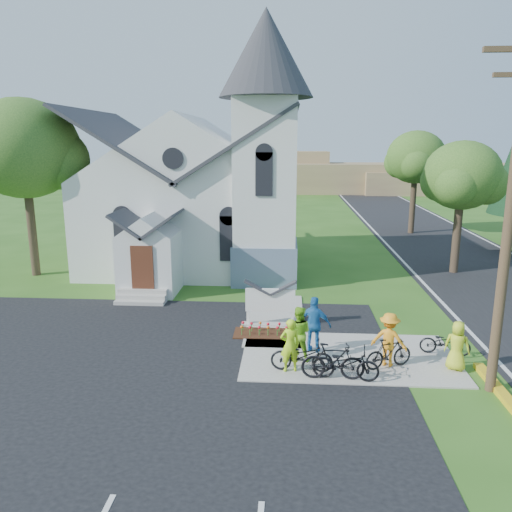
# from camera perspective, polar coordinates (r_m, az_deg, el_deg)

# --- Properties ---
(ground) EXTENTS (120.00, 120.00, 0.00)m
(ground) POSITION_cam_1_polar(r_m,az_deg,el_deg) (16.56, 5.44, -12.02)
(ground) COLOR #2D5919
(ground) RESTS_ON ground
(parking_lot) EXTENTS (20.00, 16.00, 0.02)m
(parking_lot) POSITION_cam_1_polar(r_m,az_deg,el_deg) (16.10, -20.89, -13.59)
(parking_lot) COLOR black
(parking_lot) RESTS_ON ground
(road) EXTENTS (8.00, 90.00, 0.02)m
(road) POSITION_cam_1_polar(r_m,az_deg,el_deg) (32.56, 22.56, -0.40)
(road) COLOR black
(road) RESTS_ON ground
(sidewalk) EXTENTS (7.00, 4.00, 0.05)m
(sidewalk) POSITION_cam_1_polar(r_m,az_deg,el_deg) (17.12, 10.51, -11.23)
(sidewalk) COLOR gray
(sidewalk) RESTS_ON ground
(church) EXTENTS (12.35, 12.00, 13.00)m
(church) POSITION_cam_1_polar(r_m,az_deg,el_deg) (27.98, -6.48, 9.34)
(church) COLOR white
(church) RESTS_ON ground
(church_sign) EXTENTS (2.20, 0.40, 1.70)m
(church_sign) POSITION_cam_1_polar(r_m,az_deg,el_deg) (19.17, 1.64, -5.13)
(church_sign) COLOR gray
(church_sign) RESTS_ON ground
(flower_bed) EXTENTS (2.60, 1.10, 0.07)m
(flower_bed) POSITION_cam_1_polar(r_m,az_deg,el_deg) (18.66, 1.51, -8.88)
(flower_bed) COLOR #3A200F
(flower_bed) RESTS_ON ground
(tree_lot_corner) EXTENTS (5.60, 5.60, 9.15)m
(tree_lot_corner) POSITION_cam_1_polar(r_m,az_deg,el_deg) (28.39, -25.01, 11.03)
(tree_lot_corner) COLOR #3B2820
(tree_lot_corner) RESTS_ON ground
(tree_road_near) EXTENTS (4.00, 4.00, 7.05)m
(tree_road_near) POSITION_cam_1_polar(r_m,az_deg,el_deg) (28.54, 22.49, 8.44)
(tree_road_near) COLOR #3B2820
(tree_road_near) RESTS_ON ground
(tree_road_mid) EXTENTS (4.40, 4.40, 7.80)m
(tree_road_mid) POSITION_cam_1_polar(r_m,az_deg,el_deg) (40.18, 17.81, 10.65)
(tree_road_mid) COLOR #3B2820
(tree_road_mid) RESTS_ON ground
(distant_hills) EXTENTS (61.00, 10.00, 5.60)m
(distant_hills) POSITION_cam_1_polar(r_m,az_deg,el_deg) (71.61, 6.95, 9.02)
(distant_hills) COLOR #886D4C
(distant_hills) RESTS_ON ground
(cyclist_0) EXTENTS (0.69, 0.53, 1.69)m
(cyclist_0) POSITION_cam_1_polar(r_m,az_deg,el_deg) (15.52, 3.91, -10.12)
(cyclist_0) COLOR #B4EB1B
(cyclist_0) RESTS_ON sidewalk
(bike_0) EXTENTS (1.95, 0.78, 1.00)m
(bike_0) POSITION_cam_1_polar(r_m,az_deg,el_deg) (15.68, 5.24, -11.29)
(bike_0) COLOR black
(bike_0) RESTS_ON sidewalk
(cyclist_1) EXTENTS (0.95, 0.79, 1.79)m
(cyclist_1) POSITION_cam_1_polar(r_m,az_deg,el_deg) (16.31, 4.86, -8.78)
(cyclist_1) COLOR #83CE26
(cyclist_1) RESTS_ON sidewalk
(bike_1) EXTENTS (1.90, 0.58, 1.13)m
(bike_1) POSITION_cam_1_polar(r_m,az_deg,el_deg) (15.26, 8.80, -11.82)
(bike_1) COLOR black
(bike_1) RESTS_ON sidewalk
(cyclist_2) EXTENTS (1.21, 0.76, 1.92)m
(cyclist_2) POSITION_cam_1_polar(r_m,az_deg,el_deg) (16.93, 6.69, -7.78)
(cyclist_2) COLOR #246FB6
(cyclist_2) RESTS_ON sidewalk
(bike_2) EXTENTS (2.04, 0.95, 1.04)m
(bike_2) POSITION_cam_1_polar(r_m,az_deg,el_deg) (15.32, 10.21, -11.98)
(bike_2) COLOR black
(bike_2) RESTS_ON sidewalk
(cyclist_3) EXTENTS (1.27, 1.01, 1.73)m
(cyclist_3) POSITION_cam_1_polar(r_m,az_deg,el_deg) (16.41, 14.96, -9.19)
(cyclist_3) COLOR orange
(cyclist_3) RESTS_ON sidewalk
(bike_3) EXTENTS (1.68, 1.07, 0.98)m
(bike_3) POSITION_cam_1_polar(r_m,az_deg,el_deg) (16.35, 14.93, -10.68)
(bike_3) COLOR black
(bike_3) RESTS_ON sidewalk
(cyclist_4) EXTENTS (0.91, 0.78, 1.57)m
(cyclist_4) POSITION_cam_1_polar(r_m,az_deg,el_deg) (16.79, 22.00, -9.48)
(cyclist_4) COLOR #C2D528
(cyclist_4) RESTS_ON sidewalk
(bike_4) EXTENTS (1.69, 0.87, 0.85)m
(bike_4) POSITION_cam_1_polar(r_m,az_deg,el_deg) (17.91, 20.80, -9.22)
(bike_4) COLOR black
(bike_4) RESTS_ON sidewalk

